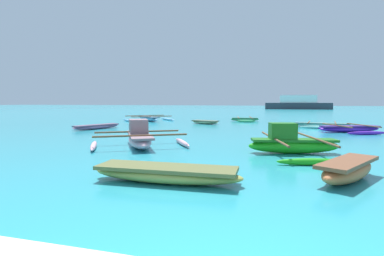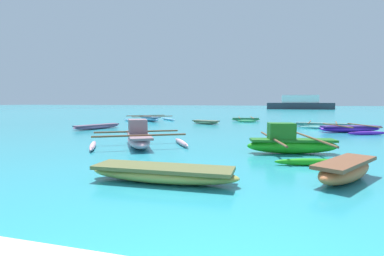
{
  "view_description": "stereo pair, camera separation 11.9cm",
  "coord_description": "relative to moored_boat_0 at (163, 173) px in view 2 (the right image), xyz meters",
  "views": [
    {
      "loc": [
        0.02,
        -1.75,
        1.75
      ],
      "look_at": [
        -4.41,
        14.35,
        0.25
      ],
      "focal_mm": 28.0,
      "sensor_mm": 36.0,
      "label": 1
    },
    {
      "loc": [
        0.13,
        -1.72,
        1.75
      ],
      "look_at": [
        -4.41,
        14.35,
        0.25
      ],
      "focal_mm": 28.0,
      "sensor_mm": 36.0,
      "label": 2
    }
  ],
  "objects": [
    {
      "name": "distant_ferry",
      "position": [
        7.19,
        64.15,
        1.05
      ],
      "size": [
        13.91,
        3.06,
        3.06
      ],
      "color": "#2D333D",
      "rests_on": "ground_plane"
    },
    {
      "name": "moored_boat_9",
      "position": [
        2.81,
        4.52,
        0.14
      ],
      "size": [
        3.09,
        4.37,
        1.02
      ],
      "rotation": [
        0.0,
        0.0,
        0.22
      ],
      "color": "green",
      "rests_on": "ground_plane"
    },
    {
      "name": "moored_boat_5",
      "position": [
        3.81,
        1.17,
        0.06
      ],
      "size": [
        1.75,
        2.32,
        0.46
      ],
      "rotation": [
        0.0,
        0.0,
        1.04
      ],
      "color": "#BD6636",
      "rests_on": "ground_plane"
    },
    {
      "name": "moored_boat_2",
      "position": [
        6.37,
        12.71,
        -0.0
      ],
      "size": [
        3.56,
        3.69,
        0.42
      ],
      "rotation": [
        0.0,
        0.0,
        0.37
      ],
      "color": "#5920B3",
      "rests_on": "ground_plane"
    },
    {
      "name": "moored_boat_1",
      "position": [
        -2.8,
        4.59,
        0.14
      ],
      "size": [
        4.22,
        3.73,
        1.03
      ],
      "rotation": [
        0.0,
        0.0,
        -1.04
      ],
      "color": "#DBA3B1",
      "rests_on": "ground_plane"
    },
    {
      "name": "moored_boat_3",
      "position": [
        -8.57,
        10.53,
        -0.04
      ],
      "size": [
        1.83,
        3.26,
        0.28
      ],
      "rotation": [
        0.0,
        0.0,
        1.18
      ],
      "color": "#A06893",
      "rests_on": "ground_plane"
    },
    {
      "name": "moored_boat_4",
      "position": [
        -0.29,
        20.79,
        -0.04
      ],
      "size": [
        2.52,
        3.86,
        0.34
      ],
      "rotation": [
        0.0,
        0.0,
        0.16
      ],
      "color": "#3AA865",
      "rests_on": "ground_plane"
    },
    {
      "name": "moored_boat_7",
      "position": [
        -2.89,
        16.43,
        -0.04
      ],
      "size": [
        2.38,
        1.49,
        0.28
      ],
      "rotation": [
        0.0,
        0.0,
        -0.35
      ],
      "color": "#8FA474",
      "rests_on": "ground_plane"
    },
    {
      "name": "moored_boat_0",
      "position": [
        0.0,
        0.0,
        0.0
      ],
      "size": [
        3.33,
        0.91,
        0.35
      ],
      "rotation": [
        0.0,
        0.0,
        0.02
      ],
      "color": "#949944",
      "rests_on": "ground_plane"
    },
    {
      "name": "moored_boat_8",
      "position": [
        5.35,
        15.85,
        -0.04
      ],
      "size": [
        3.76,
        3.56,
        0.34
      ],
      "rotation": [
        0.0,
        0.0,
        -0.15
      ],
      "color": "#7DD3C2",
      "rests_on": "ground_plane"
    },
    {
      "name": "moored_boat_6",
      "position": [
        -8.59,
        18.67,
        0.02
      ],
      "size": [
        4.92,
        4.87,
        0.47
      ],
      "rotation": [
        0.0,
        0.0,
        -0.83
      ],
      "color": "#79BDEA",
      "rests_on": "ground_plane"
    }
  ]
}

